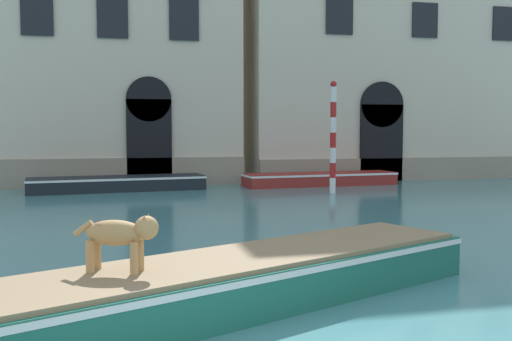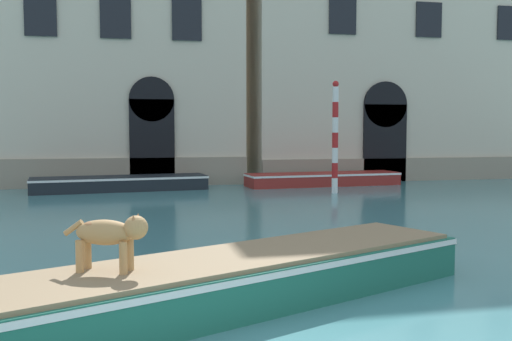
# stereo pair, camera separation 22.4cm
# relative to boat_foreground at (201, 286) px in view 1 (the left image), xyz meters

# --- Properties ---
(palazzo_left) EXTENTS (10.51, 6.13, 15.03)m
(palazzo_left) POSITION_rel_boat_foreground_xyz_m (-1.06, 19.97, 7.14)
(palazzo_left) COLOR beige
(palazzo_left) RESTS_ON ground_plane
(palazzo_right) EXTENTS (15.09, 6.13, 16.71)m
(palazzo_right) POSITION_rel_boat_foreground_xyz_m (12.41, 19.98, 7.98)
(palazzo_right) COLOR beige
(palazzo_right) RESTS_ON ground_plane
(boat_foreground) EXTENTS (8.83, 5.19, 0.67)m
(boat_foreground) POSITION_rel_boat_foreground_xyz_m (0.00, 0.00, 0.00)
(boat_foreground) COLOR #1E6651
(boat_foreground) RESTS_ON ground_plane
(dog_on_deck) EXTENTS (1.01, 0.56, 0.70)m
(dog_on_deck) POSITION_rel_boat_foreground_xyz_m (-0.99, -0.29, 0.78)
(dog_on_deck) COLOR tan
(dog_on_deck) RESTS_ON boat_foreground
(boat_moored_near_palazzo) EXTENTS (6.63, 2.22, 0.54)m
(boat_moored_near_palazzo) POSITION_rel_boat_foreground_xyz_m (-0.98, 15.46, -0.07)
(boat_moored_near_palazzo) COLOR black
(boat_moored_near_palazzo) RESTS_ON ground_plane
(boat_moored_far) EXTENTS (6.48, 1.96, 0.52)m
(boat_moored_far) POSITION_rel_boat_foreground_xyz_m (7.14, 15.68, -0.08)
(boat_moored_far) COLOR maroon
(boat_moored_far) RESTS_ON ground_plane
(mooring_pole_0) EXTENTS (0.23, 0.23, 4.05)m
(mooring_pole_0) POSITION_rel_boat_foreground_xyz_m (6.64, 12.92, 1.68)
(mooring_pole_0) COLOR white
(mooring_pole_0) RESTS_ON ground_plane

